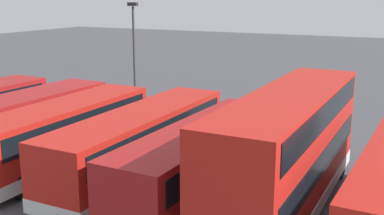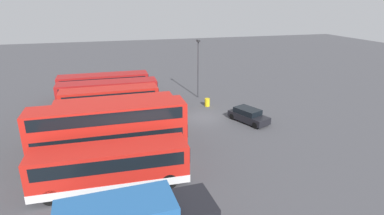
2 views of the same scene
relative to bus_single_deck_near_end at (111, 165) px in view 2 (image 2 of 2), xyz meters
name	(u,v)px [view 2 (image 2 of 2)]	position (x,y,z in m)	size (l,w,h in m)	color
ground_plane	(202,118)	(10.81, -9.75, -1.62)	(140.00, 140.00, 0.00)	#47474C
bus_single_deck_near_end	(111,165)	(0.00, 0.00, 0.00)	(2.87, 10.34, 2.95)	red
bus_double_decker_second	(110,131)	(3.86, -0.10, 0.83)	(2.62, 11.81, 4.55)	red
bus_single_deck_third	(106,126)	(7.15, 0.22, 0.00)	(2.89, 10.53, 2.95)	#A51919
bus_single_deck_fourth	(116,112)	(10.64, -0.77, 0.00)	(2.64, 11.43, 2.95)	red
bus_single_deck_fifth	(110,100)	(14.62, -0.33, 0.00)	(2.67, 10.46, 2.95)	red
bus_single_deck_sixth	(108,92)	(17.78, -0.19, 0.00)	(2.77, 11.57, 2.95)	#A51919
bus_single_deck_seventh	(104,84)	(21.76, 0.25, 0.00)	(2.65, 11.36, 2.95)	#A51919
car_hatchback_silver	(248,115)	(8.42, -14.00, -0.92)	(4.70, 3.35, 1.43)	black
lamp_post_tall	(198,64)	(18.10, -11.42, 2.74)	(0.70, 0.30, 7.38)	#38383D
waste_bin_yellow	(207,102)	(14.34, -11.46, -1.14)	(0.60, 0.60, 0.95)	yellow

